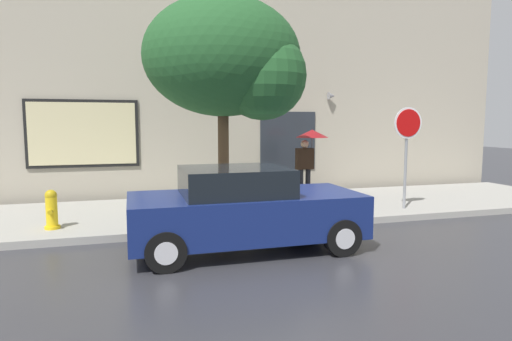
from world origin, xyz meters
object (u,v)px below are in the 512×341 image
pedestrian_with_umbrella (309,145)px  stop_sign (407,137)px  fire_hydrant (52,210)px  street_tree (231,61)px  parked_car (244,210)px

pedestrian_with_umbrella → stop_sign: bearing=-50.7°
stop_sign → fire_hydrant: bearing=178.7°
pedestrian_with_umbrella → stop_sign: stop_sign is taller
street_tree → stop_sign: bearing=-3.2°
fire_hydrant → parked_car: bearing=-29.5°
pedestrian_with_umbrella → street_tree: street_tree is taller
fire_hydrant → street_tree: size_ratio=0.16×
pedestrian_with_umbrella → fire_hydrant: bearing=-163.5°
parked_car → stop_sign: size_ratio=1.63×
parked_car → pedestrian_with_umbrella: (2.88, 3.84, 0.91)m
fire_hydrant → street_tree: (3.70, 0.06, 3.05)m
street_tree → stop_sign: (4.32, -0.24, -1.69)m
parked_car → fire_hydrant: 3.98m
fire_hydrant → pedestrian_with_umbrella: size_ratio=0.41×
fire_hydrant → street_tree: bearing=1.0°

